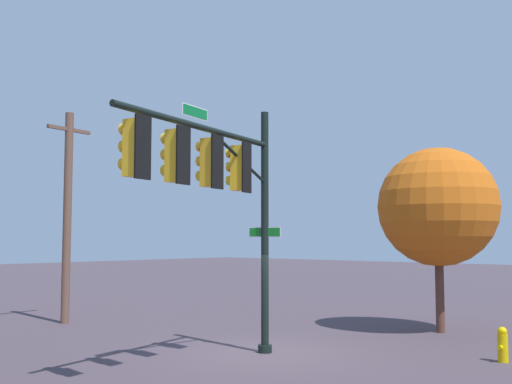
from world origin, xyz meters
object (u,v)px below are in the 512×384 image
object	(u,v)px
signal_pole_assembly	(213,178)
utility_pole	(67,213)
fire_hydrant	(503,345)
tree_near	(438,207)

from	to	relation	value
signal_pole_assembly	utility_pole	xyz separation A→B (m)	(-1.92, -9.28, -0.49)
signal_pole_assembly	fire_hydrant	size ratio (longest dim) A/B	7.56
utility_pole	fire_hydrant	bearing A→B (deg)	103.13
tree_near	signal_pole_assembly	bearing A→B (deg)	-9.50
signal_pole_assembly	utility_pole	world-z (taller)	utility_pole
utility_pole	tree_near	size ratio (longest dim) A/B	1.27
signal_pole_assembly	utility_pole	bearing A→B (deg)	-101.71
fire_hydrant	tree_near	size ratio (longest dim) A/B	0.14
utility_pole	fire_hydrant	world-z (taller)	utility_pole
fire_hydrant	tree_near	world-z (taller)	tree_near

